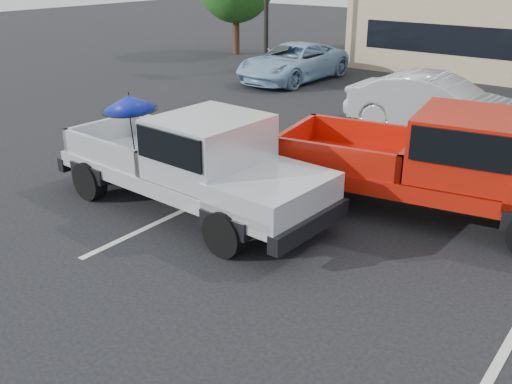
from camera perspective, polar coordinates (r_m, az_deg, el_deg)
ground at (r=7.87m, az=-0.68°, el=-11.75°), size 90.00×90.00×0.00m
stripe_left at (r=10.93m, az=-6.68°, el=-1.56°), size 0.12×5.00×0.01m
silver_pickup at (r=10.31m, az=-5.61°, el=3.25°), size 5.77×2.32×2.06m
red_pickup at (r=10.67m, az=19.29°, el=2.87°), size 6.23×3.02×1.97m
silver_sedan at (r=16.16m, az=17.54°, el=8.37°), size 4.73×1.74×1.55m
blue_suv at (r=22.33m, az=3.71°, el=12.81°), size 2.46×5.08×1.39m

